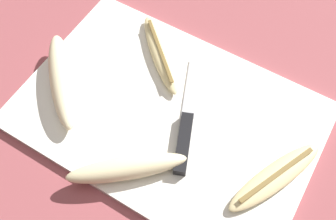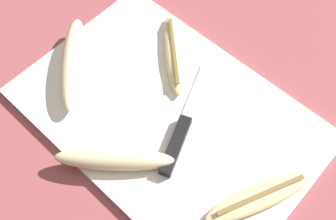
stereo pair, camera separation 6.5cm
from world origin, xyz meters
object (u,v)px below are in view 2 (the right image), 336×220
at_px(knife, 179,136).
at_px(banana_ripe_center, 260,197).
at_px(banana_pale_long, 73,63).
at_px(banana_mellow_near, 174,53).
at_px(banana_cream_curved, 112,157).

xyz_separation_m(knife, banana_ripe_center, (0.16, 0.01, 0.00)).
bearing_deg(knife, banana_ripe_center, -19.88).
height_order(banana_pale_long, banana_mellow_near, banana_pale_long).
distance_m(knife, banana_ripe_center, 0.16).
distance_m(banana_ripe_center, banana_mellow_near, 0.29).
bearing_deg(banana_pale_long, banana_ripe_center, 4.66).
distance_m(banana_pale_long, banana_cream_curved, 0.19).
height_order(banana_pale_long, banana_cream_curved, banana_pale_long).
distance_m(banana_pale_long, banana_ripe_center, 0.39).
height_order(banana_pale_long, banana_ripe_center, banana_pale_long).
height_order(banana_ripe_center, banana_mellow_near, banana_mellow_near).
xyz_separation_m(banana_pale_long, banana_ripe_center, (0.38, 0.03, -0.01)).
xyz_separation_m(knife, banana_pale_long, (-0.23, -0.02, 0.01)).
xyz_separation_m(banana_ripe_center, banana_mellow_near, (-0.27, 0.11, 0.00)).
bearing_deg(banana_mellow_near, banana_ripe_center, -21.79).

